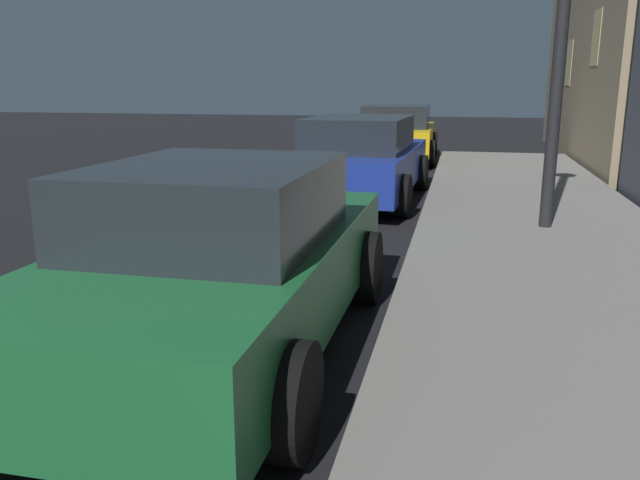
{
  "coord_description": "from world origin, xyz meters",
  "views": [
    {
      "loc": [
        4.54,
        -0.02,
        1.97
      ],
      "look_at": [
        3.96,
        2.57,
        1.32
      ],
      "focal_mm": 35.82,
      "sensor_mm": 36.0,
      "label": 1
    }
  ],
  "objects": [
    {
      "name": "car_green",
      "position": [
        2.85,
        4.24,
        0.7
      ],
      "size": [
        1.99,
        4.23,
        1.43
      ],
      "color": "#19592D",
      "rests_on": "ground"
    },
    {
      "name": "car_blue",
      "position": [
        2.85,
        10.77,
        0.71
      ],
      "size": [
        2.14,
        4.37,
        1.43
      ],
      "color": "navy",
      "rests_on": "ground"
    },
    {
      "name": "car_yellow_cab",
      "position": [
        2.85,
        16.77,
        0.72
      ],
      "size": [
        2.12,
        4.27,
        1.43
      ],
      "color": "gold",
      "rests_on": "ground"
    }
  ]
}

